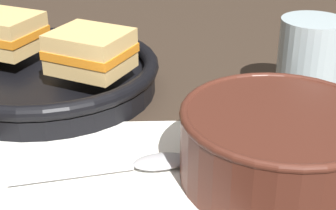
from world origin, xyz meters
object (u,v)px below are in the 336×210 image
object	(u,v)px
skillet	(49,75)
drinking_glass	(309,61)
sandwich_near_left	(4,33)
soup_bowl	(279,141)
sandwich_near_right	(91,51)
spoon	(137,165)

from	to	relation	value
skillet	drinking_glass	size ratio (longest dim) A/B	2.73
skillet	sandwich_near_left	size ratio (longest dim) A/B	2.41
soup_bowl	sandwich_near_right	xyz separation A→B (m)	(-0.16, 0.19, 0.03)
sandwich_near_left	drinking_glass	bearing A→B (deg)	-18.48
spoon	sandwich_near_left	world-z (taller)	sandwich_near_left
skillet	sandwich_near_right	xyz separation A→B (m)	(0.05, -0.04, 0.04)
sandwich_near_left	drinking_glass	xyz separation A→B (m)	(0.35, -0.12, -0.02)
skillet	drinking_glass	xyz separation A→B (m)	(0.30, -0.08, 0.03)
sandwich_near_left	soup_bowl	bearing A→B (deg)	-46.42
soup_bowl	sandwich_near_left	bearing A→B (deg)	133.58
sandwich_near_right	soup_bowl	bearing A→B (deg)	-50.30
soup_bowl	sandwich_near_left	distance (m)	0.38
spoon	drinking_glass	distance (m)	0.25
skillet	sandwich_near_right	bearing A→B (deg)	-39.39
spoon	sandwich_near_right	bearing A→B (deg)	98.04
spoon	sandwich_near_left	bearing A→B (deg)	115.68
spoon	drinking_glass	xyz separation A→B (m)	(0.22, 0.12, 0.04)
spoon	drinking_glass	size ratio (longest dim) A/B	1.67
spoon	sandwich_near_left	size ratio (longest dim) A/B	1.48
skillet	drinking_glass	world-z (taller)	drinking_glass
soup_bowl	sandwich_near_right	world-z (taller)	sandwich_near_right
soup_bowl	skillet	bearing A→B (deg)	132.05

